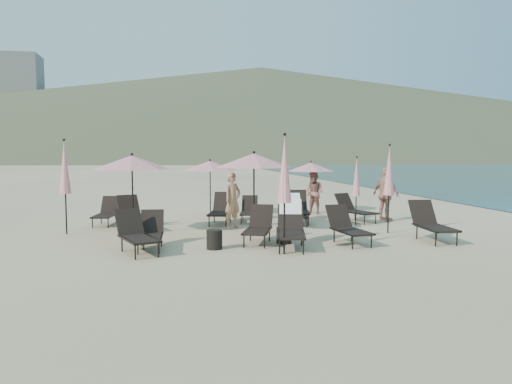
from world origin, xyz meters
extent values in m
plane|color=#D6BA8C|center=(0.00, 0.00, 0.00)|extent=(800.00, 800.00, 0.00)
cone|color=brown|center=(60.00, 300.00, 27.50)|extent=(690.00, 690.00, 55.00)
cone|color=brown|center=(190.00, 330.00, 16.00)|extent=(280.00, 280.00, 32.00)
cube|color=beige|center=(-70.00, 245.00, 24.00)|extent=(22.00, 18.00, 48.00)
cube|color=beige|center=(-45.00, 310.00, 19.00)|extent=(18.00, 16.00, 38.00)
cube|color=black|center=(-4.04, -0.49, 0.36)|extent=(1.02, 1.39, 0.05)
cube|color=black|center=(-4.32, 0.30, 0.67)|extent=(0.76, 0.66, 0.64)
cylinder|color=black|center=(-4.12, -1.07, 0.18)|extent=(0.04, 0.04, 0.35)
cylinder|color=black|center=(-4.48, -0.06, 0.18)|extent=(0.04, 0.04, 0.35)
cylinder|color=black|center=(-3.61, -0.89, 0.18)|extent=(0.04, 0.04, 0.35)
cylinder|color=black|center=(-3.97, 0.12, 0.18)|extent=(0.04, 0.04, 0.35)
cube|color=black|center=(-4.35, -0.54, 0.37)|extent=(0.51, 1.33, 0.04)
cube|color=black|center=(-3.76, -0.34, 0.37)|extent=(0.51, 1.33, 0.04)
cube|color=black|center=(-3.81, -0.03, 0.33)|extent=(0.65, 1.17, 0.05)
cube|color=black|center=(-3.76, 0.74, 0.61)|extent=(0.61, 0.46, 0.59)
cylinder|color=black|center=(-4.08, -0.48, 0.16)|extent=(0.03, 0.03, 0.32)
cylinder|color=black|center=(-4.02, 0.49, 0.16)|extent=(0.03, 0.03, 0.32)
cylinder|color=black|center=(-3.59, -0.51, 0.16)|extent=(0.03, 0.03, 0.32)
cylinder|color=black|center=(-3.53, 0.46, 0.16)|extent=(0.03, 0.03, 0.32)
cube|color=black|center=(-4.09, 0.04, 0.34)|extent=(0.12, 1.28, 0.04)
cube|color=black|center=(-3.52, 0.00, 0.34)|extent=(0.12, 1.28, 0.04)
cube|color=black|center=(-1.09, 0.21, 0.35)|extent=(0.99, 1.34, 0.05)
cube|color=black|center=(-0.82, 0.97, 0.64)|extent=(0.74, 0.63, 0.62)
cylinder|color=black|center=(-1.50, -0.18, 0.17)|extent=(0.04, 0.04, 0.34)
cylinder|color=black|center=(-1.16, 0.79, 0.17)|extent=(0.04, 0.04, 0.34)
cylinder|color=black|center=(-1.01, -0.35, 0.17)|extent=(0.04, 0.04, 0.34)
cylinder|color=black|center=(-0.67, 0.62, 0.17)|extent=(0.04, 0.04, 0.34)
cube|color=black|center=(-1.35, 0.36, 0.36)|extent=(0.49, 1.29, 0.04)
cube|color=black|center=(-0.79, 0.15, 0.36)|extent=(0.49, 1.29, 0.04)
cube|color=black|center=(-0.40, -0.64, 0.38)|extent=(0.96, 1.41, 0.05)
cube|color=black|center=(-0.19, 0.21, 0.69)|extent=(0.77, 0.63, 0.67)
cylinder|color=black|center=(-0.80, -1.09, 0.18)|extent=(0.04, 0.04, 0.37)
cylinder|color=black|center=(-0.54, -0.01, 0.18)|extent=(0.04, 0.04, 0.37)
cylinder|color=black|center=(-0.26, -1.22, 0.18)|extent=(0.04, 0.04, 0.37)
cylinder|color=black|center=(0.01, -0.15, 0.18)|extent=(0.04, 0.04, 0.37)
cube|color=black|center=(-0.70, -0.51, 0.39)|extent=(0.39, 1.42, 0.04)
cube|color=black|center=(-0.07, -0.66, 0.39)|extent=(0.39, 1.42, 0.04)
cube|color=white|center=(-0.16, 0.36, 0.95)|extent=(0.64, 0.43, 0.40)
cube|color=black|center=(1.32, -0.34, 0.35)|extent=(0.75, 1.27, 0.05)
cube|color=black|center=(1.24, 0.47, 0.65)|extent=(0.67, 0.52, 0.62)
cylinder|color=black|center=(1.11, -0.87, 0.17)|extent=(0.04, 0.04, 0.34)
cylinder|color=black|center=(1.00, 0.16, 0.17)|extent=(0.04, 0.04, 0.34)
cylinder|color=black|center=(1.63, -0.82, 0.17)|extent=(0.04, 0.04, 0.34)
cylinder|color=black|center=(1.53, 0.22, 0.17)|extent=(0.04, 0.04, 0.34)
cube|color=black|center=(1.01, -0.32, 0.36)|extent=(0.18, 1.36, 0.04)
cube|color=black|center=(1.62, -0.26, 0.36)|extent=(0.18, 1.36, 0.04)
cube|color=black|center=(3.67, -0.40, 0.38)|extent=(0.78, 1.36, 0.05)
cube|color=black|center=(3.74, 0.48, 0.70)|extent=(0.72, 0.55, 0.68)
cylinder|color=black|center=(3.34, -0.92, 0.19)|extent=(0.04, 0.04, 0.37)
cylinder|color=black|center=(3.43, 0.20, 0.19)|extent=(0.04, 0.04, 0.37)
cylinder|color=black|center=(3.90, -0.97, 0.19)|extent=(0.04, 0.04, 0.37)
cylinder|color=black|center=(4.00, 0.15, 0.19)|extent=(0.04, 0.04, 0.37)
cube|color=black|center=(3.34, -0.32, 0.39)|extent=(0.17, 1.47, 0.04)
cube|color=black|center=(4.00, -0.37, 0.39)|extent=(0.17, 1.47, 0.04)
cube|color=black|center=(-5.34, 4.33, 0.33)|extent=(0.76, 1.21, 0.05)
cube|color=black|center=(-5.22, 5.08, 0.61)|extent=(0.65, 0.52, 0.58)
cylinder|color=black|center=(-5.66, 3.91, 0.16)|extent=(0.03, 0.03, 0.32)
cylinder|color=black|center=(-5.50, 4.86, 0.16)|extent=(0.03, 0.03, 0.32)
cylinder|color=black|center=(-5.18, 3.82, 0.16)|extent=(0.03, 0.03, 0.32)
cylinder|color=black|center=(-5.02, 4.78, 0.16)|extent=(0.03, 0.03, 0.32)
cube|color=black|center=(-5.61, 4.42, 0.34)|extent=(0.25, 1.26, 0.04)
cube|color=black|center=(-5.05, 4.33, 0.34)|extent=(0.25, 1.26, 0.04)
cube|color=black|center=(-4.28, 3.13, 0.38)|extent=(1.03, 1.43, 0.05)
cube|color=black|center=(-4.55, 3.95, 0.69)|extent=(0.78, 0.67, 0.66)
cylinder|color=black|center=(-4.38, 2.53, 0.18)|extent=(0.04, 0.04, 0.37)
cylinder|color=black|center=(-4.73, 3.59, 0.18)|extent=(0.04, 0.04, 0.37)
cylinder|color=black|center=(-3.85, 2.70, 0.18)|extent=(0.04, 0.04, 0.37)
cylinder|color=black|center=(-4.19, 3.76, 0.18)|extent=(0.04, 0.04, 0.37)
cube|color=black|center=(-4.61, 3.08, 0.39)|extent=(0.49, 1.39, 0.04)
cube|color=black|center=(-3.99, 3.28, 0.39)|extent=(0.49, 1.39, 0.04)
cube|color=black|center=(-1.62, 3.91, 0.37)|extent=(0.96, 1.40, 0.05)
cube|color=black|center=(-1.40, 4.73, 0.68)|extent=(0.76, 0.63, 0.65)
cylinder|color=black|center=(-2.02, 3.47, 0.18)|extent=(0.04, 0.04, 0.36)
cylinder|color=black|center=(-1.74, 4.52, 0.18)|extent=(0.04, 0.04, 0.36)
cylinder|color=black|center=(-1.49, 3.33, 0.18)|extent=(0.04, 0.04, 0.36)
cylinder|color=black|center=(-1.21, 4.38, 0.18)|extent=(0.04, 0.04, 0.36)
cube|color=black|center=(-1.91, 4.04, 0.38)|extent=(0.41, 1.39, 0.04)
cube|color=black|center=(-1.30, 3.88, 0.38)|extent=(0.41, 1.39, 0.04)
cube|color=black|center=(-0.58, 4.24, 0.31)|extent=(0.78, 1.17, 0.04)
cube|color=black|center=(-0.42, 4.95, 0.58)|extent=(0.63, 0.52, 0.56)
cylinder|color=black|center=(-0.91, 3.85, 0.15)|extent=(0.03, 0.03, 0.31)
cylinder|color=black|center=(-0.71, 4.75, 0.15)|extent=(0.03, 0.03, 0.31)
cylinder|color=black|center=(-0.46, 3.75, 0.15)|extent=(0.03, 0.03, 0.31)
cylinder|color=black|center=(-0.25, 4.65, 0.15)|extent=(0.03, 0.03, 0.31)
cube|color=black|center=(-0.84, 4.34, 0.32)|extent=(0.30, 1.19, 0.04)
cube|color=black|center=(-0.31, 4.22, 0.32)|extent=(0.30, 1.19, 0.04)
cube|color=black|center=(0.83, 3.20, 0.33)|extent=(0.69, 1.17, 0.05)
cube|color=black|center=(0.91, 3.94, 0.60)|extent=(0.62, 0.48, 0.57)
cylinder|color=black|center=(0.53, 2.76, 0.16)|extent=(0.03, 0.03, 0.32)
cylinder|color=black|center=(0.64, 3.71, 0.16)|extent=(0.03, 0.03, 0.32)
cylinder|color=black|center=(1.02, 2.71, 0.16)|extent=(0.03, 0.03, 0.32)
cylinder|color=black|center=(1.12, 3.66, 0.16)|extent=(0.03, 0.03, 0.32)
cube|color=black|center=(0.55, 3.27, 0.33)|extent=(0.17, 1.25, 0.04)
cube|color=black|center=(1.11, 3.21, 0.33)|extent=(0.17, 1.25, 0.04)
cube|color=white|center=(0.92, 4.07, 0.82)|extent=(0.53, 0.31, 0.35)
cube|color=black|center=(3.13, 3.49, 0.34)|extent=(0.98, 1.32, 0.05)
cube|color=black|center=(2.86, 4.23, 0.63)|extent=(0.73, 0.63, 0.61)
cylinder|color=black|center=(3.05, 2.94, 0.17)|extent=(0.04, 0.04, 0.33)
cylinder|color=black|center=(2.71, 3.89, 0.17)|extent=(0.04, 0.04, 0.33)
cylinder|color=black|center=(3.54, 3.11, 0.17)|extent=(0.04, 0.04, 0.33)
cylinder|color=black|center=(3.19, 4.07, 0.17)|extent=(0.04, 0.04, 0.33)
cube|color=black|center=(2.83, 3.43, 0.35)|extent=(0.49, 1.26, 0.04)
cube|color=black|center=(3.39, 3.64, 0.35)|extent=(0.49, 1.26, 0.04)
cube|color=black|center=(1.00, 3.67, 0.39)|extent=(0.95, 1.45, 0.06)
cube|color=black|center=(1.19, 4.54, 0.72)|extent=(0.78, 0.64, 0.69)
cylinder|color=black|center=(0.61, 3.18, 0.19)|extent=(0.04, 0.04, 0.38)
cylinder|color=black|center=(0.85, 4.30, 0.19)|extent=(0.04, 0.04, 0.38)
cylinder|color=black|center=(1.17, 3.06, 0.19)|extent=(0.04, 0.04, 0.38)
cylinder|color=black|center=(1.41, 4.18, 0.19)|extent=(0.04, 0.04, 0.38)
cube|color=black|center=(0.69, 3.79, 0.40)|extent=(0.36, 1.47, 0.04)
cube|color=black|center=(1.34, 3.65, 0.40)|extent=(0.36, 1.47, 0.04)
cylinder|color=black|center=(-4.34, 2.48, 1.11)|extent=(0.05, 0.05, 2.21)
cone|color=#FA998D|center=(-4.34, 2.48, 2.10)|extent=(2.21, 2.21, 0.40)
sphere|color=black|center=(-4.34, 2.48, 2.34)|extent=(0.08, 0.08, 0.08)
cylinder|color=black|center=(-0.83, 2.00, 1.13)|extent=(0.05, 0.05, 2.27)
cone|color=#FA998D|center=(-0.83, 2.00, 2.16)|extent=(2.27, 2.27, 0.41)
sphere|color=black|center=(-0.83, 2.00, 2.40)|extent=(0.09, 0.09, 0.09)
cylinder|color=black|center=(-1.70, 6.28, 0.99)|extent=(0.04, 0.04, 1.98)
cone|color=#FA998D|center=(-1.70, 6.28, 1.89)|extent=(1.98, 1.98, 0.36)
sphere|color=black|center=(-1.70, 6.28, 2.10)|extent=(0.08, 0.08, 0.08)
cylinder|color=black|center=(2.33, 6.59, 0.95)|extent=(0.04, 0.04, 1.90)
cone|color=#FA998D|center=(2.33, 6.59, 1.81)|extent=(1.90, 1.90, 0.34)
sphere|color=black|center=(2.33, 6.59, 2.01)|extent=(0.07, 0.07, 0.07)
cylinder|color=black|center=(-0.69, -1.08, 0.61)|extent=(0.04, 0.04, 1.23)
cone|color=#FA998D|center=(-0.69, -1.08, 2.00)|extent=(0.33, 0.33, 1.56)
sphere|color=black|center=(-0.69, -1.08, 2.82)|extent=(0.08, 0.08, 0.08)
cylinder|color=black|center=(2.73, 2.89, 0.49)|extent=(0.04, 0.04, 0.97)
cone|color=#FA998D|center=(2.73, 2.89, 1.59)|extent=(0.26, 0.26, 1.24)
sphere|color=black|center=(2.73, 2.89, 2.23)|extent=(0.06, 0.06, 0.06)
cylinder|color=black|center=(-6.25, 2.85, 0.60)|extent=(0.04, 0.04, 1.20)
cone|color=#FA998D|center=(-6.25, 2.85, 1.96)|extent=(0.33, 0.33, 1.52)
sphere|color=black|center=(-6.25, 2.85, 2.76)|extent=(0.08, 0.08, 0.08)
cylinder|color=black|center=(3.08, 1.26, 0.57)|extent=(0.04, 0.04, 1.14)
cone|color=#FA998D|center=(3.08, 1.26, 1.86)|extent=(0.31, 0.31, 1.45)
sphere|color=black|center=(3.08, 1.26, 2.61)|extent=(0.07, 0.07, 0.07)
cylinder|color=black|center=(-2.24, -0.18, 0.24)|extent=(0.40, 0.40, 0.48)
cylinder|color=black|center=(-0.36, 0.25, 0.22)|extent=(0.41, 0.41, 0.44)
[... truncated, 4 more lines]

